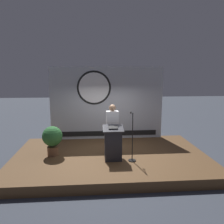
% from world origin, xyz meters
% --- Properties ---
extents(ground_plane, '(40.00, 40.00, 0.00)m').
position_xyz_m(ground_plane, '(0.00, 0.00, 0.00)').
color(ground_plane, '#383D47').
extents(stage_platform, '(6.40, 4.00, 0.30)m').
position_xyz_m(stage_platform, '(0.00, 0.00, 0.15)').
color(stage_platform, brown).
rests_on(stage_platform, ground).
extents(banner_display, '(4.55, 0.12, 2.94)m').
position_xyz_m(banner_display, '(-0.02, 1.85, 1.78)').
color(banner_display, '#B2B7C1').
rests_on(banner_display, stage_platform).
extents(podium, '(0.64, 0.50, 1.08)m').
position_xyz_m(podium, '(0.05, -0.48, 0.83)').
color(podium, '#26262B').
rests_on(podium, stage_platform).
extents(speaker_person, '(0.40, 0.26, 1.69)m').
position_xyz_m(speaker_person, '(0.07, -0.00, 1.16)').
color(speaker_person, black).
rests_on(speaker_person, stage_platform).
extents(microphone_stand, '(0.24, 0.49, 1.52)m').
position_xyz_m(microphone_stand, '(0.63, -0.59, 0.83)').
color(microphone_stand, black).
rests_on(microphone_stand, stage_platform).
extents(potted_plant, '(0.66, 0.66, 0.98)m').
position_xyz_m(potted_plant, '(-1.90, 0.06, 0.89)').
color(potted_plant, brown).
rests_on(potted_plant, stage_platform).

